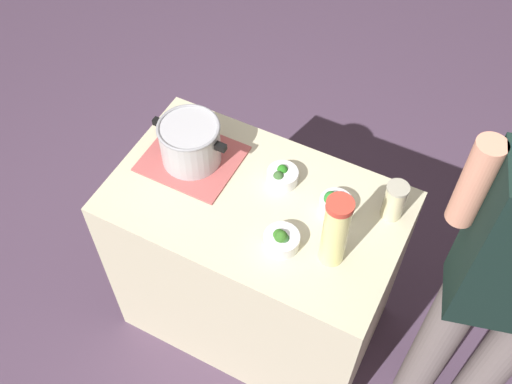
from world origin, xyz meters
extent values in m
plane|color=#564058|center=(0.00, 0.00, 0.00)|extent=(8.00, 8.00, 0.00)
cube|color=beige|center=(0.00, 0.00, 0.44)|extent=(1.03, 0.62, 0.89)
cube|color=#BE5856|center=(-0.29, 0.06, 0.89)|extent=(0.33, 0.30, 0.01)
cylinder|color=#B7B7BC|center=(-0.29, 0.06, 0.98)|extent=(0.21, 0.21, 0.16)
torus|color=#99999E|center=(-0.29, 0.06, 1.06)|extent=(0.22, 0.22, 0.01)
cube|color=black|center=(-0.42, 0.06, 1.02)|extent=(0.04, 0.02, 0.02)
cube|color=black|center=(-0.17, 0.06, 1.02)|extent=(0.04, 0.02, 0.02)
cylinder|color=#F8F191|center=(0.32, -0.09, 1.02)|extent=(0.08, 0.08, 0.27)
cylinder|color=#D63F2F|center=(0.32, -0.09, 1.17)|extent=(0.08, 0.08, 0.02)
ellipsoid|color=yellow|center=(0.33, -0.09, 1.10)|extent=(0.04, 0.04, 0.01)
cylinder|color=beige|center=(0.43, 0.16, 0.96)|extent=(0.07, 0.07, 0.14)
cylinder|color=#B2AD99|center=(0.43, 0.16, 1.03)|extent=(0.08, 0.08, 0.01)
cylinder|color=silver|center=(0.16, -0.12, 0.91)|extent=(0.12, 0.12, 0.05)
ellipsoid|color=#368022|center=(0.15, -0.12, 0.93)|extent=(0.04, 0.04, 0.05)
ellipsoid|color=#336E22|center=(0.16, -0.13, 0.94)|extent=(0.04, 0.04, 0.05)
ellipsoid|color=#336932|center=(0.17, -0.12, 0.93)|extent=(0.04, 0.04, 0.04)
cylinder|color=silver|center=(0.04, 0.12, 0.91)|extent=(0.11, 0.11, 0.05)
ellipsoid|color=#277A1E|center=(0.04, 0.13, 0.93)|extent=(0.04, 0.04, 0.04)
ellipsoid|color=#3A6530|center=(0.04, 0.10, 0.93)|extent=(0.04, 0.04, 0.04)
cylinder|color=silver|center=(0.26, 0.09, 0.91)|extent=(0.11, 0.11, 0.05)
ellipsoid|color=#27802D|center=(0.24, 0.09, 0.94)|extent=(0.05, 0.05, 0.05)
ellipsoid|color=#307619|center=(0.26, 0.11, 0.93)|extent=(0.05, 0.05, 0.05)
cylinder|color=slate|center=(0.74, -0.01, 0.45)|extent=(0.14, 0.14, 0.90)
cylinder|color=slate|center=(0.94, -0.01, 0.45)|extent=(0.14, 0.14, 0.90)
cylinder|color=tan|center=(0.63, -0.01, 1.37)|extent=(0.08, 0.08, 0.30)
camera|label=1|loc=(0.58, -1.11, 2.59)|focal=42.84mm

